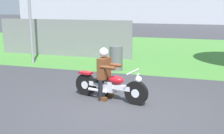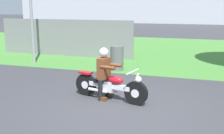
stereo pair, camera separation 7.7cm
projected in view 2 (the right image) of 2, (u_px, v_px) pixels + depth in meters
name	position (u px, v px, depth m)	size (l,w,h in m)	color
ground	(117.00, 109.00, 6.74)	(120.00, 120.00, 0.00)	#38383D
grass_verge	(165.00, 50.00, 15.58)	(60.00, 12.00, 0.01)	#478438
motorcycle_lead	(110.00, 86.00, 7.35)	(2.13, 0.78, 0.87)	black
rider_lead	(104.00, 69.00, 7.34)	(0.62, 0.54, 1.39)	black
trash_can	(117.00, 58.00, 10.72)	(0.51, 0.51, 0.94)	#595E5B
fence_segment	(64.00, 38.00, 13.70)	(7.00, 0.06, 1.80)	slate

